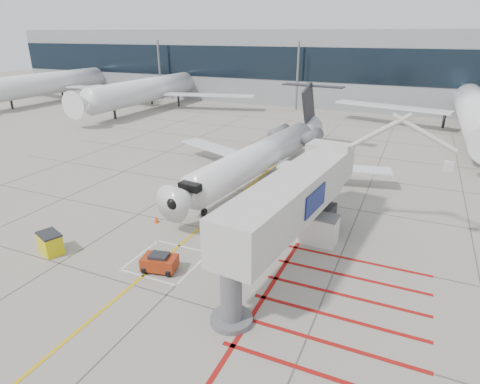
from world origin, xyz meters
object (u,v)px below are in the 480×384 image
at_px(jet_bridge, 287,210).
at_px(spill_bin, 50,243).
at_px(regional_jet, 248,146).
at_px(pushback_tug, 160,262).

distance_m(jet_bridge, spill_bin, 15.53).
bearing_deg(jet_bridge, regional_jet, 129.12).
bearing_deg(jet_bridge, spill_bin, -154.56).
bearing_deg(regional_jet, spill_bin, -107.68).
bearing_deg(regional_jet, pushback_tug, -81.61).
bearing_deg(regional_jet, jet_bridge, -51.02).
bearing_deg(spill_bin, jet_bridge, 40.35).
bearing_deg(pushback_tug, spill_bin, 176.35).
xyz_separation_m(regional_jet, jet_bridge, (7.23, -11.22, -0.29)).
xyz_separation_m(jet_bridge, spill_bin, (-14.40, -4.99, -2.99)).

